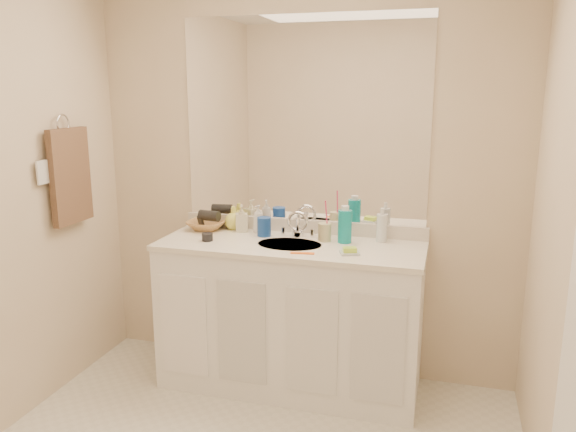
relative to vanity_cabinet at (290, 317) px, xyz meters
The scene contains 24 objects.
wall_back 0.82m from the vanity_cabinet, 90.00° to the left, with size 2.60×0.02×2.40m, color beige.
vanity_cabinet is the anchor object (origin of this frame).
countertop 0.44m from the vanity_cabinet, ahead, with size 1.52×0.57×0.03m, color white.
backsplash 0.56m from the vanity_cabinet, 90.00° to the left, with size 1.52×0.03×0.08m, color silver.
sink_basin 0.44m from the vanity_cabinet, 90.00° to the right, with size 0.37×0.37×0.02m, color #B7AEA0.
faucet 0.53m from the vanity_cabinet, 90.00° to the left, with size 0.02×0.02×0.11m, color silver.
mirror 1.17m from the vanity_cabinet, 90.00° to the left, with size 1.48×0.01×1.20m, color white.
blue_mug 0.56m from the vanity_cabinet, 150.28° to the left, with size 0.08×0.08×0.11m, color #16429E.
tan_cup 0.55m from the vanity_cabinet, 30.53° to the left, with size 0.08×0.08×0.10m, color #C9BF8D.
toothbrush 0.64m from the vanity_cabinet, 29.16° to the left, with size 0.01×0.01×0.18m, color #E63C6C.
mouthwash_bottle 0.63m from the vanity_cabinet, 19.29° to the left, with size 0.08×0.08×0.19m, color #0D96A2.
clear_pump_bottle 0.75m from the vanity_cabinet, 20.17° to the left, with size 0.06×0.06×0.16m, color white.
soap_dish 0.60m from the vanity_cabinet, 18.56° to the right, with size 0.10×0.08×0.01m, color silver.
green_soap 0.61m from the vanity_cabinet, 18.56° to the right, with size 0.07×0.05×0.03m, color #BAE738.
orange_comb 0.51m from the vanity_cabinet, 56.95° to the right, with size 0.13×0.03×0.01m, color orange.
dark_jar 0.68m from the vanity_cabinet, 169.81° to the right, with size 0.06×0.06×0.04m, color black.
soap_bottle_white 0.63m from the vanity_cabinet, 144.43° to the left, with size 0.07×0.07×0.17m, color silver.
soap_bottle_cream 0.67m from the vanity_cabinet, 153.74° to the left, with size 0.07×0.08×0.17m, color beige.
soap_bottle_yellow 0.72m from the vanity_cabinet, 153.20° to the left, with size 0.11×0.11×0.15m, color #ECED5C.
wicker_basket 0.78m from the vanity_cabinet, 164.78° to the left, with size 0.23×0.23×0.06m, color #AB7945.
hair_dryer 0.81m from the vanity_cabinet, 164.27° to the left, with size 0.07×0.07×0.13m, color black.
towel_ring 1.71m from the vanity_cabinet, 168.86° to the right, with size 0.11×0.11×0.01m, color silver.
hand_towel 1.52m from the vanity_cabinet, 168.69° to the right, with size 0.04×0.32×0.55m, color #402E22.
switch_plate 1.61m from the vanity_cabinet, 160.52° to the right, with size 0.01×0.09×0.13m, color white.
Camera 1 is at (0.85, -1.95, 1.74)m, focal length 35.00 mm.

